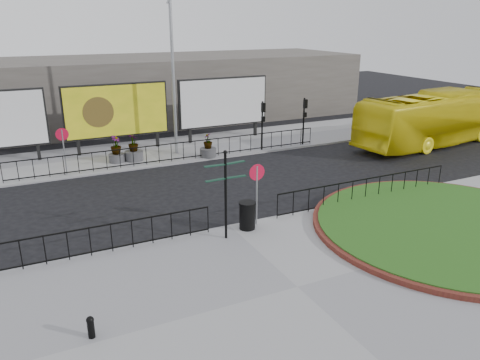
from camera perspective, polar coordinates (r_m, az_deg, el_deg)
ground at (r=18.52m, az=-1.34°, el=-5.83°), size 90.00×90.00×0.00m
pavement_near at (r=14.61m, az=7.00°, el=-12.99°), size 30.00×10.00×0.12m
pavement_far at (r=29.22m, az=-11.13°, el=3.31°), size 44.00×6.00×0.12m
brick_edge at (r=19.81m, az=24.11°, el=-5.20°), size 10.40×10.40×0.18m
grass_lawn at (r=19.81m, az=24.12°, el=-5.15°), size 10.00×10.00×0.22m
railing_near_left at (r=16.64m, az=-20.24°, el=-7.52°), size 10.00×0.10×1.10m
railing_near_right at (r=21.35m, az=15.09°, el=-1.13°), size 9.00×0.10×1.10m
railing_far at (r=26.82m, az=-7.64°, el=3.45°), size 18.00×0.10×1.10m
speed_sign_far at (r=25.49m, az=-20.77°, el=4.45°), size 0.64×0.07×2.47m
speed_sign_near at (r=17.88m, az=2.06°, el=-0.14°), size 0.64×0.07×2.47m
billboard_mid at (r=29.27m, az=-14.81°, el=8.17°), size 6.20×0.31×4.10m
billboard_right at (r=31.33m, az=-2.03°, el=9.45°), size 6.20×0.31×4.10m
lamp_post at (r=27.80m, az=-8.14°, el=12.70°), size 0.74×0.18×9.23m
signal_pole_a at (r=28.64m, az=2.79°, el=7.52°), size 0.22×0.26×3.00m
signal_pole_b at (r=30.16m, az=7.86°, el=7.95°), size 0.22×0.26×3.00m
building_backdrop at (r=38.33m, az=-15.33°, el=10.40°), size 40.00×10.00×5.00m
fingerpost_sign at (r=16.64m, az=-1.78°, el=-0.77°), size 1.57×0.28×3.36m
bollard at (r=12.89m, az=-17.74°, el=-16.60°), size 0.20×0.20×0.61m
litter_bin at (r=17.94m, az=0.90°, el=-4.32°), size 0.66×0.66×1.09m
bus at (r=33.03m, az=22.78°, el=6.94°), size 12.58×4.19×3.44m
planter_a at (r=27.29m, az=-14.84°, el=3.40°), size 0.89×0.89×1.53m
planter_b at (r=27.41m, az=-12.82°, el=3.45°), size 1.04×1.04×1.53m
planter_c at (r=27.55m, az=-3.92°, el=3.87°), size 0.96×0.96×1.43m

